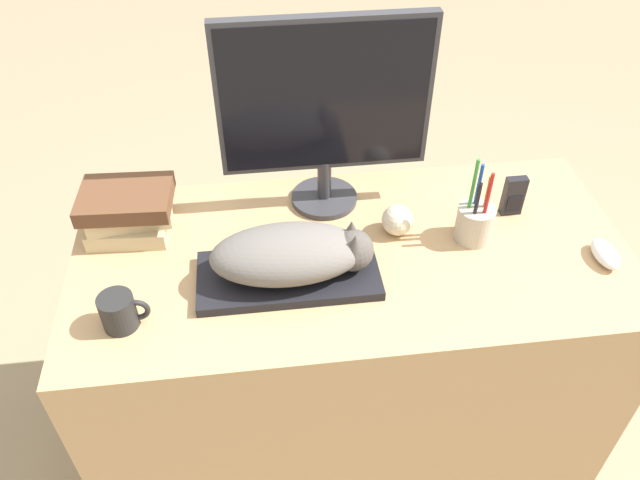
{
  "coord_description": "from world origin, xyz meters",
  "views": [
    {
      "loc": [
        -0.21,
        -0.77,
        1.75
      ],
      "look_at": [
        -0.08,
        0.31,
        0.78
      ],
      "focal_mm": 35.0,
      "sensor_mm": 36.0,
      "label": 1
    }
  ],
  "objects_px": {
    "phone": "(513,196)",
    "book_stack": "(128,211)",
    "coffee_mug": "(120,312)",
    "cat": "(296,253)",
    "computer_mouse": "(605,254)",
    "pen_cup": "(475,222)",
    "baseball": "(397,220)",
    "keyboard": "(288,276)",
    "monitor": "(325,104)"
  },
  "relations": [
    {
      "from": "phone",
      "to": "computer_mouse",
      "type": "bearing_deg",
      "value": -50.89
    },
    {
      "from": "monitor",
      "to": "book_stack",
      "type": "xyz_separation_m",
      "value": [
        -0.5,
        -0.06,
        -0.23
      ]
    },
    {
      "from": "cat",
      "to": "baseball",
      "type": "bearing_deg",
      "value": 26.81
    },
    {
      "from": "monitor",
      "to": "coffee_mug",
      "type": "bearing_deg",
      "value": -142.4
    },
    {
      "from": "monitor",
      "to": "phone",
      "type": "relative_size",
      "value": 4.67
    },
    {
      "from": "pen_cup",
      "to": "book_stack",
      "type": "relative_size",
      "value": 1.02
    },
    {
      "from": "cat",
      "to": "phone",
      "type": "distance_m",
      "value": 0.6
    },
    {
      "from": "coffee_mug",
      "to": "phone",
      "type": "xyz_separation_m",
      "value": [
        0.96,
        0.27,
        0.01
      ]
    },
    {
      "from": "pen_cup",
      "to": "keyboard",
      "type": "bearing_deg",
      "value": -169.14
    },
    {
      "from": "coffee_mug",
      "to": "phone",
      "type": "distance_m",
      "value": 1.0
    },
    {
      "from": "cat",
      "to": "book_stack",
      "type": "relative_size",
      "value": 1.63
    },
    {
      "from": "computer_mouse",
      "to": "phone",
      "type": "xyz_separation_m",
      "value": [
        -0.16,
        0.2,
        0.04
      ]
    },
    {
      "from": "keyboard",
      "to": "baseball",
      "type": "xyz_separation_m",
      "value": [
        0.28,
        0.13,
        0.03
      ]
    },
    {
      "from": "phone",
      "to": "book_stack",
      "type": "distance_m",
      "value": 0.97
    },
    {
      "from": "pen_cup",
      "to": "computer_mouse",
      "type": "bearing_deg",
      "value": -21.69
    },
    {
      "from": "keyboard",
      "to": "pen_cup",
      "type": "distance_m",
      "value": 0.48
    },
    {
      "from": "coffee_mug",
      "to": "baseball",
      "type": "xyz_separation_m",
      "value": [
        0.65,
        0.23,
        -0.0
      ]
    },
    {
      "from": "computer_mouse",
      "to": "baseball",
      "type": "xyz_separation_m",
      "value": [
        -0.47,
        0.16,
        0.02
      ]
    },
    {
      "from": "pen_cup",
      "to": "phone",
      "type": "bearing_deg",
      "value": 33.11
    },
    {
      "from": "cat",
      "to": "computer_mouse",
      "type": "relative_size",
      "value": 3.51
    },
    {
      "from": "coffee_mug",
      "to": "pen_cup",
      "type": "relative_size",
      "value": 0.45
    },
    {
      "from": "phone",
      "to": "cat",
      "type": "bearing_deg",
      "value": -163.26
    },
    {
      "from": "baseball",
      "to": "book_stack",
      "type": "bearing_deg",
      "value": 172.64
    },
    {
      "from": "baseball",
      "to": "pen_cup",
      "type": "bearing_deg",
      "value": -13.77
    },
    {
      "from": "monitor",
      "to": "phone",
      "type": "distance_m",
      "value": 0.54
    },
    {
      "from": "monitor",
      "to": "computer_mouse",
      "type": "bearing_deg",
      "value": -25.83
    },
    {
      "from": "cat",
      "to": "baseball",
      "type": "distance_m",
      "value": 0.3
    },
    {
      "from": "pen_cup",
      "to": "baseball",
      "type": "height_order",
      "value": "pen_cup"
    },
    {
      "from": "cat",
      "to": "pen_cup",
      "type": "height_order",
      "value": "pen_cup"
    },
    {
      "from": "coffee_mug",
      "to": "monitor",
      "type": "bearing_deg",
      "value": 37.6
    },
    {
      "from": "keyboard",
      "to": "coffee_mug",
      "type": "distance_m",
      "value": 0.38
    },
    {
      "from": "baseball",
      "to": "book_stack",
      "type": "xyz_separation_m",
      "value": [
        -0.66,
        0.09,
        0.02
      ]
    },
    {
      "from": "book_stack",
      "to": "pen_cup",
      "type": "bearing_deg",
      "value": -8.77
    },
    {
      "from": "cat",
      "to": "phone",
      "type": "bearing_deg",
      "value": 16.74
    },
    {
      "from": "coffee_mug",
      "to": "book_stack",
      "type": "bearing_deg",
      "value": 91.84
    },
    {
      "from": "cat",
      "to": "coffee_mug",
      "type": "relative_size",
      "value": 3.52
    },
    {
      "from": "keyboard",
      "to": "phone",
      "type": "bearing_deg",
      "value": 16.25
    },
    {
      "from": "coffee_mug",
      "to": "book_stack",
      "type": "distance_m",
      "value": 0.31
    },
    {
      "from": "phone",
      "to": "book_stack",
      "type": "height_order",
      "value": "book_stack"
    },
    {
      "from": "keyboard",
      "to": "computer_mouse",
      "type": "height_order",
      "value": "computer_mouse"
    },
    {
      "from": "coffee_mug",
      "to": "pen_cup",
      "type": "distance_m",
      "value": 0.85
    },
    {
      "from": "coffee_mug",
      "to": "cat",
      "type": "bearing_deg",
      "value": 13.5
    },
    {
      "from": "computer_mouse",
      "to": "phone",
      "type": "bearing_deg",
      "value": 129.11
    },
    {
      "from": "keyboard",
      "to": "monitor",
      "type": "height_order",
      "value": "monitor"
    },
    {
      "from": "cat",
      "to": "coffee_mug",
      "type": "distance_m",
      "value": 0.4
    },
    {
      "from": "pen_cup",
      "to": "phone",
      "type": "xyz_separation_m",
      "value": [
        0.13,
        0.08,
        0.0
      ]
    },
    {
      "from": "keyboard",
      "to": "pen_cup",
      "type": "height_order",
      "value": "pen_cup"
    },
    {
      "from": "pen_cup",
      "to": "baseball",
      "type": "xyz_separation_m",
      "value": [
        -0.18,
        0.04,
        -0.01
      ]
    },
    {
      "from": "computer_mouse",
      "to": "baseball",
      "type": "bearing_deg",
      "value": 161.27
    },
    {
      "from": "book_stack",
      "to": "keyboard",
      "type": "bearing_deg",
      "value": -30.24
    }
  ]
}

